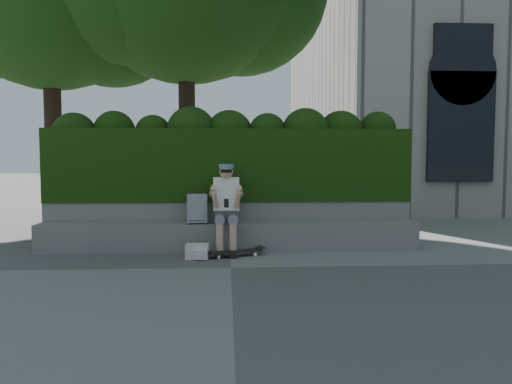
{
  "coord_description": "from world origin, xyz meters",
  "views": [
    {
      "loc": [
        -0.06,
        -6.63,
        1.48
      ],
      "look_at": [
        0.4,
        1.0,
        0.95
      ],
      "focal_mm": 35.0,
      "sensor_mm": 36.0,
      "label": 1
    }
  ],
  "objects": [
    {
      "name": "backpack_ground",
      "position": [
        -0.48,
        0.63,
        0.11
      ],
      "size": [
        0.35,
        0.26,
        0.21
      ],
      "primitive_type": "cube",
      "rotation": [
        0.0,
        0.0,
        -0.07
      ],
      "color": "silver",
      "rests_on": "ground"
    },
    {
      "name": "skateboard",
      "position": [
        0.08,
        0.76,
        0.07
      ],
      "size": [
        0.83,
        0.46,
        0.08
      ],
      "rotation": [
        0.0,
        0.0,
        0.33
      ],
      "color": "black",
      "rests_on": "ground"
    },
    {
      "name": "bench_ledge",
      "position": [
        0.0,
        1.25,
        0.23
      ],
      "size": [
        6.0,
        0.45,
        0.45
      ],
      "primitive_type": "cube",
      "color": "gray",
      "rests_on": "ground"
    },
    {
      "name": "hedge",
      "position": [
        0.0,
        1.95,
        1.35
      ],
      "size": [
        6.0,
        1.0,
        1.2
      ],
      "primitive_type": "cube",
      "color": "black",
      "rests_on": "planter_wall"
    },
    {
      "name": "ground",
      "position": [
        0.0,
        0.0,
        0.0
      ],
      "size": [
        80.0,
        80.0,
        0.0
      ],
      "primitive_type": "plane",
      "color": "slate",
      "rests_on": "ground"
    },
    {
      "name": "backpack_plaid",
      "position": [
        -0.51,
        1.15,
        0.68
      ],
      "size": [
        0.31,
        0.17,
        0.46
      ],
      "primitive_type": "cube",
      "rotation": [
        0.0,
        0.0,
        0.03
      ],
      "color": "#ABABB0",
      "rests_on": "bench_ledge"
    },
    {
      "name": "planter_wall",
      "position": [
        0.0,
        1.73,
        0.38
      ],
      "size": [
        6.0,
        0.5,
        0.75
      ],
      "primitive_type": "cube",
      "color": "gray",
      "rests_on": "ground"
    },
    {
      "name": "person",
      "position": [
        -0.06,
        1.07,
        0.75
      ],
      "size": [
        0.4,
        0.76,
        1.38
      ],
      "color": "slate",
      "rests_on": "ground"
    }
  ]
}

